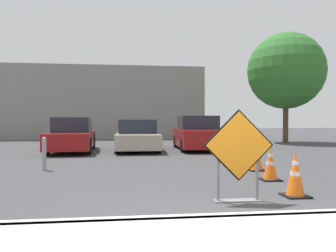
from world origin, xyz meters
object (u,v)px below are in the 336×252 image
at_px(road_closed_sign, 239,152).
at_px(parked_car_second, 137,136).
at_px(traffic_cone_nearest, 295,174).
at_px(traffic_cone_fourth, 246,153).
at_px(bollard_nearest, 44,153).
at_px(parked_car_third, 198,134).
at_px(traffic_cone_fifth, 241,148).
at_px(traffic_cone_second, 270,164).
at_px(traffic_cone_third, 257,157).
at_px(parked_car_nearest, 72,136).

height_order(road_closed_sign, parked_car_second, road_closed_sign).
bearing_deg(traffic_cone_nearest, parked_car_second, 104.55).
height_order(traffic_cone_fourth, bollard_nearest, bollard_nearest).
height_order(road_closed_sign, bollard_nearest, road_closed_sign).
height_order(traffic_cone_nearest, parked_car_third, parked_car_third).
xyz_separation_m(road_closed_sign, bollard_nearest, (-3.99, 3.92, -0.33)).
distance_m(traffic_cone_fifth, parked_car_third, 3.86).
distance_m(traffic_cone_second, parked_car_third, 8.03).
xyz_separation_m(road_closed_sign, traffic_cone_second, (1.35, 1.79, -0.43)).
bearing_deg(bollard_nearest, traffic_cone_fourth, 5.82).
distance_m(road_closed_sign, traffic_cone_fifth, 6.42).
height_order(traffic_cone_nearest, traffic_cone_fifth, traffic_cone_nearest).
relative_size(traffic_cone_nearest, traffic_cone_third, 1.09).
xyz_separation_m(traffic_cone_fifth, parked_car_second, (-3.54, 3.73, 0.28)).
xyz_separation_m(traffic_cone_nearest, bollard_nearest, (-5.09, 3.69, 0.08)).
height_order(traffic_cone_second, traffic_cone_third, traffic_cone_second).
height_order(road_closed_sign, traffic_cone_fifth, road_closed_sign).
bearing_deg(traffic_cone_second, parked_car_nearest, 125.83).
distance_m(parked_car_nearest, parked_car_third, 5.62).
bearing_deg(parked_car_third, traffic_cone_fifth, 102.88).
height_order(parked_car_second, bollard_nearest, parked_car_second).
distance_m(traffic_cone_nearest, traffic_cone_second, 1.57).
relative_size(road_closed_sign, traffic_cone_nearest, 1.89).
relative_size(traffic_cone_nearest, parked_car_third, 0.18).
bearing_deg(parked_car_third, parked_car_nearest, 5.71).
bearing_deg(traffic_cone_fifth, parked_car_third, 100.97).
height_order(traffic_cone_second, traffic_cone_fourth, traffic_cone_second).
height_order(traffic_cone_fourth, parked_car_third, parked_car_third).
bearing_deg(parked_car_second, traffic_cone_fourth, 121.35).
bearing_deg(traffic_cone_nearest, bollard_nearest, 144.11).
relative_size(traffic_cone_third, parked_car_second, 0.16).
relative_size(parked_car_second, bollard_nearest, 5.20).
bearing_deg(traffic_cone_fourth, traffic_cone_third, -98.47).
xyz_separation_m(road_closed_sign, parked_car_third, (1.43, 9.81, -0.09)).
bearing_deg(traffic_cone_third, traffic_cone_second, -100.49).
relative_size(traffic_cone_third, traffic_cone_fourth, 1.00).
height_order(traffic_cone_third, parked_car_third, parked_car_third).
height_order(traffic_cone_fifth, bollard_nearest, bollard_nearest).
height_order(parked_car_nearest, bollard_nearest, parked_car_nearest).
height_order(road_closed_sign, parked_car_nearest, road_closed_sign).
height_order(traffic_cone_third, traffic_cone_fifth, traffic_cone_third).
relative_size(traffic_cone_nearest, traffic_cone_fifth, 1.10).
xyz_separation_m(parked_car_nearest, bollard_nearest, (0.18, -5.51, -0.21)).
relative_size(traffic_cone_nearest, traffic_cone_second, 1.05).
bearing_deg(traffic_cone_fourth, parked_car_third, 94.01).
bearing_deg(road_closed_sign, parked_car_third, 81.69).
height_order(traffic_cone_third, parked_car_second, parked_car_second).
relative_size(traffic_cone_fifth, parked_car_second, 0.16).
xyz_separation_m(traffic_cone_fifth, parked_car_nearest, (-6.34, 3.41, 0.33)).
height_order(traffic_cone_fifth, parked_car_second, parked_car_second).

